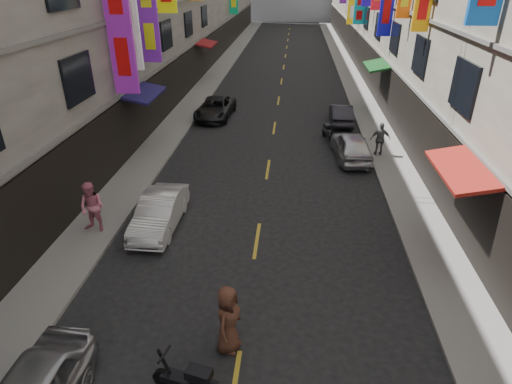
% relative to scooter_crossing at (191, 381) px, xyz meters
% --- Properties ---
extents(sidewalk_left, '(2.00, 90.00, 0.12)m').
position_rel_scooter_crossing_xyz_m(sidewalk_left, '(-5.09, 30.20, -0.38)').
color(sidewalk_left, slate).
rests_on(sidewalk_left, ground).
extents(sidewalk_right, '(2.00, 90.00, 0.12)m').
position_rel_scooter_crossing_xyz_m(sidewalk_right, '(6.91, 30.20, -0.38)').
color(sidewalk_right, slate).
rests_on(sidewalk_right, ground).
extents(street_awnings, '(13.99, 35.20, 0.41)m').
position_rel_scooter_crossing_xyz_m(street_awnings, '(-0.35, 14.20, 2.56)').
color(street_awnings, '#175215').
rests_on(street_awnings, ground).
extents(lane_markings, '(0.12, 80.20, 0.01)m').
position_rel_scooter_crossing_xyz_m(lane_markings, '(0.91, 27.20, -0.44)').
color(lane_markings, gold).
rests_on(lane_markings, ground).
extents(scooter_crossing, '(1.78, 0.68, 1.14)m').
position_rel_scooter_crossing_xyz_m(scooter_crossing, '(0.00, 0.00, 0.00)').
color(scooter_crossing, black).
rests_on(scooter_crossing, ground).
extents(scooter_far_right, '(0.69, 1.77, 1.14)m').
position_rel_scooter_crossing_xyz_m(scooter_far_right, '(3.96, 16.34, 0.00)').
color(scooter_far_right, black).
rests_on(scooter_far_right, ground).
extents(car_left_mid, '(1.34, 3.76, 1.23)m').
position_rel_scooter_crossing_xyz_m(car_left_mid, '(-2.68, 6.79, 0.18)').
color(car_left_mid, silver).
rests_on(car_left_mid, ground).
extents(car_left_far, '(2.26, 4.47, 1.21)m').
position_rel_scooter_crossing_xyz_m(car_left_far, '(-2.92, 19.89, 0.16)').
color(car_left_far, black).
rests_on(car_left_far, ground).
extents(car_right_mid, '(1.94, 4.06, 1.34)m').
position_rel_scooter_crossing_xyz_m(car_right_mid, '(4.91, 13.90, 0.23)').
color(car_right_mid, silver).
rests_on(car_right_mid, ground).
extents(car_right_far, '(1.26, 3.55, 1.17)m').
position_rel_scooter_crossing_xyz_m(car_right_far, '(4.91, 19.43, 0.14)').
color(car_right_far, '#2B2A32').
rests_on(car_right_far, ground).
extents(pedestrian_lfar, '(1.01, 0.78, 1.86)m').
position_rel_scooter_crossing_xyz_m(pedestrian_lfar, '(-4.84, 6.18, 0.61)').
color(pedestrian_lfar, pink).
rests_on(pedestrian_lfar, sidewalk_left).
extents(pedestrian_rfar, '(1.01, 0.60, 1.68)m').
position_rel_scooter_crossing_xyz_m(pedestrian_rfar, '(6.35, 14.19, 0.52)').
color(pedestrian_rfar, '#5B5B5D').
rests_on(pedestrian_rfar, sidewalk_right).
extents(pedestrian_crossing, '(0.83, 1.04, 1.86)m').
position_rel_scooter_crossing_xyz_m(pedestrian_crossing, '(0.63, 1.40, 0.49)').
color(pedestrian_crossing, '#4F2D1F').
rests_on(pedestrian_crossing, ground).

